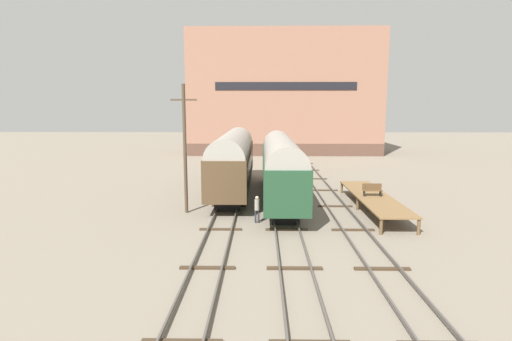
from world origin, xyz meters
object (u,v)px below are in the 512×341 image
object	(u,v)px
train_car_green	(281,164)
bench	(372,189)
train_car_brown	(233,158)
utility_pole	(185,147)
person_worker	(257,207)

from	to	relation	value
train_car_green	bench	bearing A→B (deg)	-25.24
train_car_brown	train_car_green	bearing A→B (deg)	-37.87
train_car_green	utility_pole	distance (m)	8.23
train_car_brown	utility_pole	bearing A→B (deg)	-111.81
person_worker	train_car_brown	bearing A→B (deg)	102.83
train_car_green	person_worker	bearing A→B (deg)	-105.58
train_car_green	utility_pole	xyz separation A→B (m)	(-6.96, -4.04, 1.73)
train_car_green	utility_pole	bearing A→B (deg)	-149.85
train_car_brown	train_car_green	size ratio (longest dim) A/B	0.98
train_car_brown	bench	size ratio (longest dim) A/B	12.78
person_worker	bench	bearing A→B (deg)	22.67
train_car_brown	person_worker	distance (m)	10.22
train_car_brown	person_worker	world-z (taller)	train_car_brown
utility_pole	train_car_green	bearing A→B (deg)	30.15
train_car_green	bench	size ratio (longest dim) A/B	13.06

